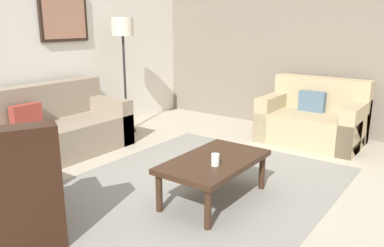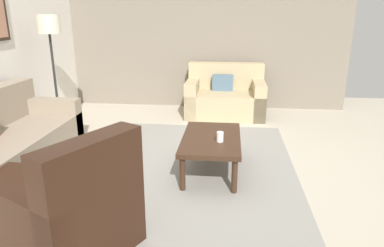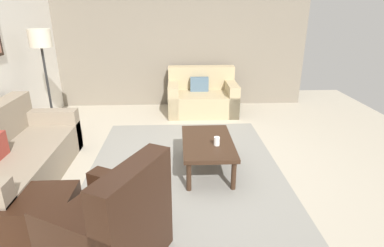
{
  "view_description": "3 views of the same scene",
  "coord_description": "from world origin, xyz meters",
  "px_view_note": "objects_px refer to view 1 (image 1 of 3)",
  "views": [
    {
      "loc": [
        -2.83,
        -2.11,
        1.65
      ],
      "look_at": [
        0.25,
        0.13,
        0.64
      ],
      "focal_mm": 35.95,
      "sensor_mm": 36.0,
      "label": 1
    },
    {
      "loc": [
        -3.63,
        -0.47,
        1.72
      ],
      "look_at": [
        -0.14,
        -0.09,
        0.61
      ],
      "focal_mm": 32.66,
      "sensor_mm": 36.0,
      "label": 2
    },
    {
      "loc": [
        -3.6,
        0.08,
        2.03
      ],
      "look_at": [
        -0.07,
        -0.09,
        0.68
      ],
      "focal_mm": 29.14,
      "sensor_mm": 36.0,
      "label": 3
    }
  ],
  "objects_px": {
    "ottoman": "(4,178)",
    "couch_loveseat": "(314,120)",
    "cup": "(215,160)",
    "coffee_table": "(214,164)",
    "framed_artwork": "(64,17)",
    "armchair_leather": "(5,203)",
    "couch_main": "(40,134)",
    "lamp_standing": "(123,39)"
  },
  "relations": [
    {
      "from": "coffee_table",
      "to": "lamp_standing",
      "type": "relative_size",
      "value": 0.64
    },
    {
      "from": "couch_loveseat",
      "to": "ottoman",
      "type": "distance_m",
      "value": 3.97
    },
    {
      "from": "lamp_standing",
      "to": "framed_artwork",
      "type": "bearing_deg",
      "value": 148.79
    },
    {
      "from": "coffee_table",
      "to": "framed_artwork",
      "type": "relative_size",
      "value": 1.46
    },
    {
      "from": "ottoman",
      "to": "framed_artwork",
      "type": "xyz_separation_m",
      "value": [
        1.67,
        1.16,
        1.5
      ]
    },
    {
      "from": "lamp_standing",
      "to": "coffee_table",
      "type": "bearing_deg",
      "value": -116.79
    },
    {
      "from": "couch_loveseat",
      "to": "framed_artwork",
      "type": "relative_size",
      "value": 1.78
    },
    {
      "from": "couch_main",
      "to": "couch_loveseat",
      "type": "height_order",
      "value": "same"
    },
    {
      "from": "couch_main",
      "to": "cup",
      "type": "distance_m",
      "value": 2.5
    },
    {
      "from": "couch_loveseat",
      "to": "cup",
      "type": "bearing_deg",
      "value": 179.68
    },
    {
      "from": "armchair_leather",
      "to": "ottoman",
      "type": "relative_size",
      "value": 1.93
    },
    {
      "from": "ottoman",
      "to": "cup",
      "type": "height_order",
      "value": "cup"
    },
    {
      "from": "couch_loveseat",
      "to": "coffee_table",
      "type": "height_order",
      "value": "couch_loveseat"
    },
    {
      "from": "coffee_table",
      "to": "framed_artwork",
      "type": "xyz_separation_m",
      "value": [
        0.52,
        2.8,
        1.35
      ]
    },
    {
      "from": "couch_loveseat",
      "to": "cup",
      "type": "xyz_separation_m",
      "value": [
        -2.55,
        0.01,
        0.17
      ]
    },
    {
      "from": "couch_main",
      "to": "lamp_standing",
      "type": "bearing_deg",
      "value": -0.15
    },
    {
      "from": "armchair_leather",
      "to": "lamp_standing",
      "type": "distance_m",
      "value": 3.3
    },
    {
      "from": "coffee_table",
      "to": "armchair_leather",
      "type": "bearing_deg",
      "value": 149.29
    },
    {
      "from": "framed_artwork",
      "to": "cup",
      "type": "bearing_deg",
      "value": -102.76
    },
    {
      "from": "armchair_leather",
      "to": "coffee_table",
      "type": "xyz_separation_m",
      "value": [
        1.53,
        -0.91,
        0.05
      ]
    },
    {
      "from": "armchair_leather",
      "to": "cup",
      "type": "xyz_separation_m",
      "value": [
        1.39,
        -1.01,
        0.16
      ]
    },
    {
      "from": "lamp_standing",
      "to": "framed_artwork",
      "type": "height_order",
      "value": "framed_artwork"
    },
    {
      "from": "ottoman",
      "to": "coffee_table",
      "type": "distance_m",
      "value": 2.01
    },
    {
      "from": "armchair_leather",
      "to": "lamp_standing",
      "type": "height_order",
      "value": "lamp_standing"
    },
    {
      "from": "couch_loveseat",
      "to": "framed_artwork",
      "type": "xyz_separation_m",
      "value": [
        -1.9,
        2.92,
        1.4
      ]
    },
    {
      "from": "couch_main",
      "to": "framed_artwork",
      "type": "height_order",
      "value": "framed_artwork"
    },
    {
      "from": "ottoman",
      "to": "coffee_table",
      "type": "bearing_deg",
      "value": -55.06
    },
    {
      "from": "couch_loveseat",
      "to": "coffee_table",
      "type": "relative_size",
      "value": 1.22
    },
    {
      "from": "ottoman",
      "to": "couch_loveseat",
      "type": "bearing_deg",
      "value": -26.24
    },
    {
      "from": "couch_main",
      "to": "framed_artwork",
      "type": "distance_m",
      "value": 1.66
    },
    {
      "from": "ottoman",
      "to": "framed_artwork",
      "type": "bearing_deg",
      "value": 34.83
    },
    {
      "from": "couch_loveseat",
      "to": "armchair_leather",
      "type": "height_order",
      "value": "armchair_leather"
    },
    {
      "from": "couch_main",
      "to": "armchair_leather",
      "type": "height_order",
      "value": "armchair_leather"
    },
    {
      "from": "cup",
      "to": "framed_artwork",
      "type": "distance_m",
      "value": 3.23
    },
    {
      "from": "ottoman",
      "to": "cup",
      "type": "relative_size",
      "value": 5.18
    },
    {
      "from": "couch_main",
      "to": "ottoman",
      "type": "distance_m",
      "value": 1.16
    },
    {
      "from": "couch_main",
      "to": "couch_loveseat",
      "type": "distance_m",
      "value": 3.67
    },
    {
      "from": "couch_main",
      "to": "lamp_standing",
      "type": "distance_m",
      "value": 1.85
    },
    {
      "from": "couch_main",
      "to": "cup",
      "type": "xyz_separation_m",
      "value": [
        0.13,
        -2.49,
        0.17
      ]
    },
    {
      "from": "couch_loveseat",
      "to": "lamp_standing",
      "type": "bearing_deg",
      "value": 115.79
    },
    {
      "from": "couch_main",
      "to": "cup",
      "type": "relative_size",
      "value": 20.03
    },
    {
      "from": "couch_loveseat",
      "to": "cup",
      "type": "relative_size",
      "value": 12.4
    }
  ]
}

